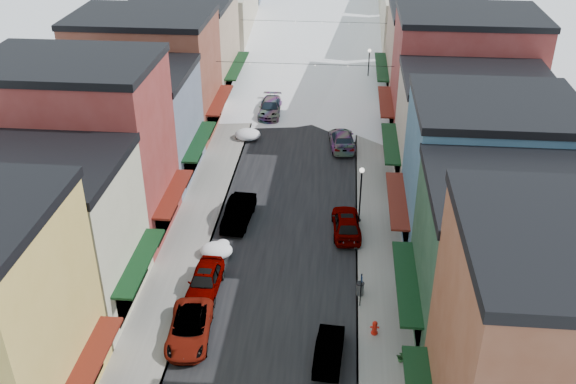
% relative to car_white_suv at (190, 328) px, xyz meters
% --- Properties ---
extents(road, '(10.00, 160.00, 0.01)m').
position_rel_car_white_suv_xyz_m(road, '(4.30, 50.05, -0.69)').
color(road, black).
rests_on(road, ground).
extents(sidewalk_left, '(3.20, 160.00, 0.15)m').
position_rel_car_white_suv_xyz_m(sidewalk_left, '(-2.30, 50.05, -0.62)').
color(sidewalk_left, gray).
rests_on(sidewalk_left, ground).
extents(sidewalk_right, '(3.20, 160.00, 0.15)m').
position_rel_car_white_suv_xyz_m(sidewalk_right, '(10.90, 50.05, -0.62)').
color(sidewalk_right, gray).
rests_on(sidewalk_right, ground).
extents(curb_left, '(0.10, 160.00, 0.15)m').
position_rel_car_white_suv_xyz_m(curb_left, '(-0.75, 50.05, -0.62)').
color(curb_left, slate).
rests_on(curb_left, ground).
extents(curb_right, '(0.10, 160.00, 0.15)m').
position_rel_car_white_suv_xyz_m(curb_right, '(9.35, 50.05, -0.62)').
color(curb_right, slate).
rests_on(curb_right, ground).
extents(bldg_l_cream, '(11.30, 8.20, 9.50)m').
position_rel_car_white_suv_xyz_m(bldg_l_cream, '(-8.89, 2.55, 4.07)').
color(bldg_l_cream, beige).
rests_on(bldg_l_cream, ground).
extents(bldg_l_brick_near, '(12.30, 8.20, 12.50)m').
position_rel_car_white_suv_xyz_m(bldg_l_brick_near, '(-9.39, 10.55, 5.57)').
color(bldg_l_brick_near, maroon).
rests_on(bldg_l_brick_near, ground).
extents(bldg_l_grayblue, '(11.30, 9.20, 9.00)m').
position_rel_car_white_suv_xyz_m(bldg_l_grayblue, '(-8.89, 19.05, 3.82)').
color(bldg_l_grayblue, slate).
rests_on(bldg_l_grayblue, ground).
extents(bldg_l_brick_far, '(13.30, 9.20, 11.00)m').
position_rel_car_white_suv_xyz_m(bldg_l_brick_far, '(-9.89, 28.05, 4.82)').
color(bldg_l_brick_far, brown).
rests_on(bldg_l_brick_far, ground).
extents(bldg_l_tan, '(11.30, 11.20, 10.00)m').
position_rel_car_white_suv_xyz_m(bldg_l_tan, '(-8.89, 38.05, 4.32)').
color(bldg_l_tan, tan).
rests_on(bldg_l_tan, ground).
extents(bldg_r_green, '(11.30, 9.20, 9.50)m').
position_rel_car_white_suv_xyz_m(bldg_r_green, '(17.49, 2.05, 4.07)').
color(bldg_r_green, '#1E3F29').
rests_on(bldg_r_green, ground).
extents(bldg_r_blue, '(11.30, 9.20, 10.50)m').
position_rel_car_white_suv_xyz_m(bldg_r_blue, '(17.49, 11.05, 4.57)').
color(bldg_r_blue, '#365D7A').
rests_on(bldg_r_blue, ground).
extents(bldg_r_cream, '(12.30, 9.20, 9.00)m').
position_rel_car_white_suv_xyz_m(bldg_r_cream, '(17.99, 20.05, 3.82)').
color(bldg_r_cream, '#B5A692').
rests_on(bldg_r_cream, ground).
extents(bldg_r_brick_far, '(13.30, 9.20, 11.50)m').
position_rel_car_white_suv_xyz_m(bldg_r_brick_far, '(18.49, 29.05, 5.07)').
color(bldg_r_brick_far, maroon).
rests_on(bldg_r_brick_far, ground).
extents(bldg_r_tan, '(11.30, 11.20, 9.50)m').
position_rel_car_white_suv_xyz_m(bldg_r_tan, '(17.49, 39.05, 4.07)').
color(bldg_r_tan, '#997864').
rests_on(bldg_r_tan, ground).
extents(overhead_cables, '(16.40, 15.04, 0.04)m').
position_rel_car_white_suv_xyz_m(overhead_cables, '(4.30, 37.55, 5.51)').
color(overhead_cables, black).
rests_on(overhead_cables, ground).
extents(car_white_suv, '(2.73, 5.16, 1.38)m').
position_rel_car_white_suv_xyz_m(car_white_suv, '(0.00, 0.00, 0.00)').
color(car_white_suv, silver).
rests_on(car_white_suv, ground).
extents(car_silver_sedan, '(1.93, 4.60, 1.55)m').
position_rel_car_white_suv_xyz_m(car_silver_sedan, '(0.00, 4.25, 0.09)').
color(car_silver_sedan, '#989CA0').
rests_on(car_silver_sedan, ground).
extents(car_dark_hatch, '(2.03, 4.94, 1.59)m').
position_rel_car_white_suv_xyz_m(car_dark_hatch, '(0.80, 12.41, 0.11)').
color(car_dark_hatch, black).
rests_on(car_dark_hatch, ground).
extents(car_silver_wagon, '(2.21, 5.28, 1.52)m').
position_rel_car_white_suv_xyz_m(car_silver_wagon, '(0.80, 32.61, 0.07)').
color(car_silver_wagon, '#A5A9AE').
rests_on(car_silver_wagon, ground).
extents(car_green_sedan, '(1.67, 4.14, 1.34)m').
position_rel_car_white_suv_xyz_m(car_green_sedan, '(7.80, -0.94, -0.02)').
color(car_green_sedan, black).
rests_on(car_green_sedan, ground).
extents(car_gray_suv, '(2.32, 4.95, 1.64)m').
position_rel_car_white_suv_xyz_m(car_gray_suv, '(8.60, 11.62, 0.13)').
color(car_gray_suv, gray).
rests_on(car_gray_suv, ground).
extents(car_black_sedan, '(2.69, 5.46, 1.53)m').
position_rel_car_white_suv_xyz_m(car_black_sedan, '(8.05, 25.71, 0.07)').
color(car_black_sedan, black).
rests_on(car_black_sedan, ground).
extents(car_lane_silver, '(2.06, 4.58, 1.53)m').
position_rel_car_white_suv_xyz_m(car_lane_silver, '(3.50, 48.94, 0.07)').
color(car_lane_silver, '#A5A9AE').
rests_on(car_lane_silver, ground).
extents(car_lane_white, '(3.00, 5.63, 1.51)m').
position_rel_car_white_suv_xyz_m(car_lane_white, '(4.90, 63.98, 0.06)').
color(car_lane_white, '#BDBDBF').
rests_on(car_lane_white, ground).
extents(fire_hydrant, '(0.51, 0.38, 0.87)m').
position_rel_car_white_suv_xyz_m(fire_hydrant, '(10.29, 1.12, -0.14)').
color(fire_hydrant, red).
rests_on(fire_hydrant, sidewalk_right).
extents(parking_sign, '(0.09, 0.32, 2.34)m').
position_rel_car_white_suv_xyz_m(parking_sign, '(9.50, 3.49, 0.83)').
color(parking_sign, black).
rests_on(parking_sign, sidewalk_right).
extents(trash_can, '(0.50, 0.50, 0.85)m').
position_rel_car_white_suv_xyz_m(trash_can, '(9.50, 4.57, -0.11)').
color(trash_can, '#5D5F62').
rests_on(trash_can, sidewalk_right).
extents(streetlamp_near, '(0.36, 0.36, 4.30)m').
position_rel_car_white_suv_xyz_m(streetlamp_near, '(9.50, 13.10, 2.17)').
color(streetlamp_near, black).
rests_on(streetlamp_near, sidewalk_right).
extents(streetlamp_far, '(0.37, 0.37, 4.41)m').
position_rel_car_white_suv_xyz_m(streetlamp_far, '(10.60, 40.74, 2.24)').
color(streetlamp_far, black).
rests_on(streetlamp_far, sidewalk_right).
extents(planter_near, '(0.61, 0.55, 0.58)m').
position_rel_car_white_suv_xyz_m(planter_near, '(11.65, -0.93, -0.25)').
color(planter_near, '#295B2B').
rests_on(planter_near, sidewalk_right).
extents(snow_pile_mid, '(2.15, 2.53, 0.91)m').
position_rel_car_white_suv_xyz_m(snow_pile_mid, '(0.02, 8.08, -0.26)').
color(snow_pile_mid, white).
rests_on(snow_pile_mid, ground).
extents(snow_pile_far, '(2.36, 2.65, 1.00)m').
position_rel_car_white_suv_xyz_m(snow_pile_far, '(-0.58, 26.68, -0.21)').
color(snow_pile_far, white).
rests_on(snow_pile_far, ground).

